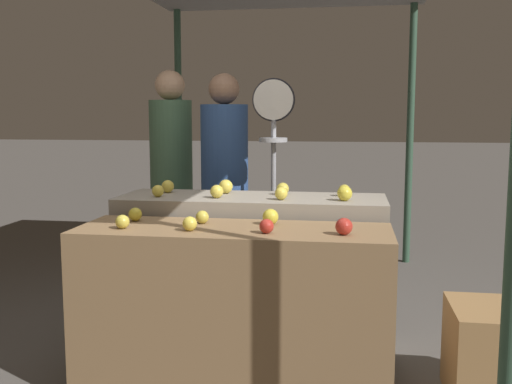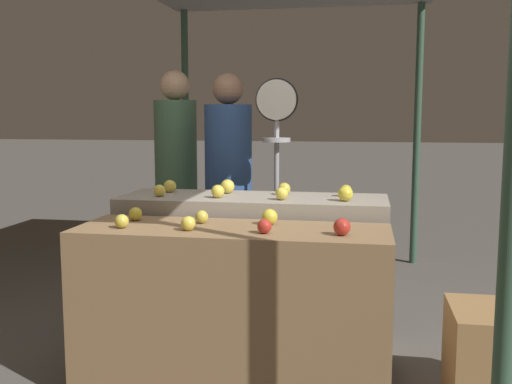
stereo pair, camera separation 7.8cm
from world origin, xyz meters
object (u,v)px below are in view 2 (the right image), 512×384
person_vendor_at_scale (228,172)px  person_customer_left (176,164)px  wooden_crate_side (500,358)px  produce_scale (276,143)px

person_vendor_at_scale → person_customer_left: 0.55m
person_vendor_at_scale → person_customer_left: person_customer_left is taller
wooden_crate_side → produce_scale: bearing=138.7°
produce_scale → person_customer_left: 1.04m
person_vendor_at_scale → produce_scale: bearing=163.8°
person_customer_left → produce_scale: bearing=163.9°
person_customer_left → wooden_crate_side: size_ratio=3.64×
produce_scale → wooden_crate_side: produce_scale is taller
person_vendor_at_scale → person_customer_left: size_ratio=0.97×
wooden_crate_side → person_vendor_at_scale: bearing=140.8°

